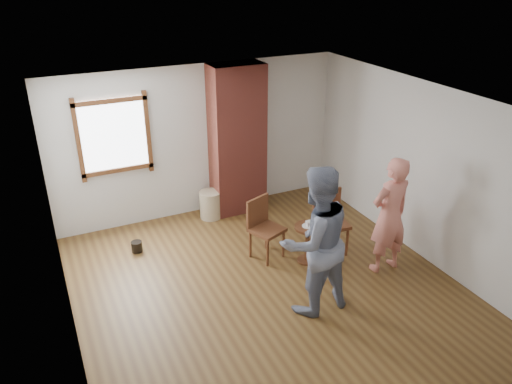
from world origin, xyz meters
TOP-DOWN VIEW (x-y plane):
  - ground at (0.00, 0.00)m, footprint 5.50×5.50m
  - room_shell at (-0.06, 0.61)m, footprint 5.04×5.52m
  - brick_chimney at (0.60, 2.50)m, footprint 0.90×0.50m
  - stoneware_crock at (0.03, 2.40)m, footprint 0.47×0.47m
  - dark_pot at (-1.40, 1.83)m, footprint 0.22×0.22m
  - dining_chair_left at (0.32, 0.91)m, footprint 0.56×0.56m
  - dining_chair_right at (1.31, 0.64)m, footprint 0.50×0.50m
  - side_table at (0.84, 0.48)m, footprint 0.40×0.40m
  - cake_plate at (0.84, 0.48)m, footprint 0.18×0.18m
  - cake_slice at (0.85, 0.48)m, footprint 0.08×0.07m
  - man at (0.35, -0.47)m, footprint 1.00×0.80m
  - person_pink at (1.76, -0.16)m, footprint 0.65×0.44m

SIDE VIEW (x-z plane):
  - ground at x=0.00m, z-range 0.00..0.00m
  - dark_pot at x=-1.40m, z-range 0.00..0.17m
  - stoneware_crock at x=0.03m, z-range 0.00..0.49m
  - side_table at x=0.84m, z-range 0.10..0.70m
  - dining_chair_left at x=0.32m, z-range 0.06..0.99m
  - dining_chair_right at x=1.31m, z-range 0.06..1.03m
  - cake_plate at x=0.84m, z-range 0.60..0.61m
  - cake_slice at x=0.85m, z-range 0.61..0.67m
  - person_pink at x=1.76m, z-range 0.00..1.74m
  - man at x=0.35m, z-range 0.00..1.97m
  - brick_chimney at x=0.60m, z-range 0.00..2.60m
  - room_shell at x=-0.06m, z-range 0.50..3.12m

